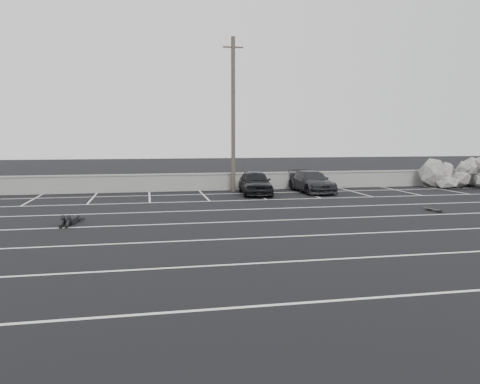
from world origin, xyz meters
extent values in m
plane|color=black|center=(0.00, 0.00, 0.00)|extent=(120.00, 120.00, 0.00)
cube|color=gray|center=(0.00, 14.00, 0.50)|extent=(50.00, 0.35, 1.00)
cube|color=gray|center=(0.00, 14.00, 1.02)|extent=(50.00, 0.45, 0.08)
cube|color=silver|center=(0.00, -6.00, 0.00)|extent=(36.00, 0.10, 0.01)
cube|color=silver|center=(0.00, -3.00, 0.00)|extent=(36.00, 0.10, 0.01)
cube|color=silver|center=(0.00, 0.00, 0.00)|extent=(36.00, 0.10, 0.01)
cube|color=silver|center=(0.00, 3.00, 0.00)|extent=(36.00, 0.10, 0.01)
cube|color=silver|center=(0.00, 6.00, 0.00)|extent=(36.00, 0.10, 0.01)
cube|color=silver|center=(0.00, 9.00, 0.00)|extent=(36.00, 0.10, 0.01)
cube|color=silver|center=(0.00, 12.00, 0.00)|extent=(36.00, 0.10, 0.01)
cube|color=silver|center=(-11.00, 11.50, 0.00)|extent=(0.10, 5.00, 0.01)
cube|color=silver|center=(-8.00, 11.50, 0.00)|extent=(0.10, 5.00, 0.01)
cube|color=silver|center=(-5.00, 11.50, 0.00)|extent=(0.10, 5.00, 0.01)
cube|color=silver|center=(-2.00, 11.50, 0.00)|extent=(0.10, 5.00, 0.01)
cube|color=silver|center=(1.00, 11.50, 0.00)|extent=(0.10, 5.00, 0.01)
cube|color=silver|center=(4.00, 11.50, 0.00)|extent=(0.10, 5.00, 0.01)
cube|color=silver|center=(7.00, 11.50, 0.00)|extent=(0.10, 5.00, 0.01)
cube|color=silver|center=(10.00, 11.50, 0.00)|extent=(0.10, 5.00, 0.01)
cube|color=silver|center=(13.00, 11.50, 0.00)|extent=(0.10, 5.00, 0.01)
imported|color=black|center=(0.92, 11.37, 0.69)|extent=(2.02, 4.19, 1.38)
imported|color=black|center=(4.47, 11.81, 0.63)|extent=(1.94, 4.40, 1.26)
cylinder|color=#4C4238|center=(-0.01, 13.20, 4.54)|extent=(0.24, 0.24, 9.08)
cube|color=#4C4238|center=(-0.01, 13.20, 8.47)|extent=(1.21, 0.08, 0.08)
cylinder|color=#272629|center=(4.04, 13.60, 0.50)|extent=(0.82, 0.82, 0.99)
cylinder|color=#272629|center=(4.04, 13.60, 1.02)|extent=(0.91, 0.91, 0.06)
cube|color=black|center=(7.21, 3.82, 0.09)|extent=(0.41, 0.87, 0.02)
cube|color=#272629|center=(7.14, 4.09, 0.05)|extent=(0.18, 0.09, 0.04)
cube|color=#272629|center=(7.27, 3.54, 0.05)|extent=(0.18, 0.09, 0.04)
cylinder|color=black|center=(7.04, 4.07, 0.03)|extent=(0.05, 0.07, 0.06)
cylinder|color=black|center=(7.24, 4.12, 0.03)|extent=(0.05, 0.07, 0.06)
cylinder|color=black|center=(7.17, 3.52, 0.03)|extent=(0.05, 0.07, 0.06)
cylinder|color=black|center=(7.37, 3.57, 0.03)|extent=(0.05, 0.07, 0.06)
camera|label=1|loc=(-5.11, -14.40, 3.20)|focal=35.00mm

